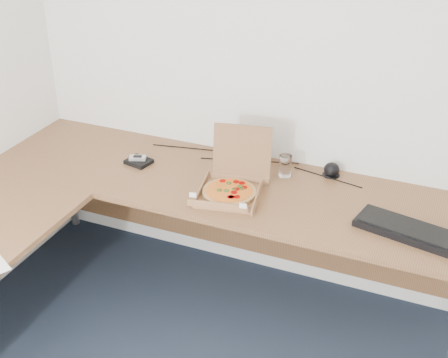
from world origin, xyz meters
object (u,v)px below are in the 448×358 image
at_px(desk, 125,216).
at_px(drinking_glass, 285,166).
at_px(wallet, 139,162).
at_px(keyboard, 412,232).
at_px(pizza_box, 231,188).

relative_size(desk, drinking_glass, 21.99).
bearing_deg(wallet, drinking_glass, 24.83).
relative_size(desk, keyboard, 5.14).
xyz_separation_m(desk, wallet, (-0.17, 0.44, 0.04)).
distance_m(keyboard, wallet, 1.44).
xyz_separation_m(desk, keyboard, (1.26, 0.31, 0.04)).
bearing_deg(drinking_glass, pizza_box, -123.11).
relative_size(pizza_box, drinking_glass, 2.97).
distance_m(desk, wallet, 0.47).
bearing_deg(keyboard, wallet, -173.01).
bearing_deg(drinking_glass, desk, -133.70).
height_order(desk, wallet, wallet).
bearing_deg(keyboard, drinking_glass, 168.11).
bearing_deg(desk, wallet, 111.57).
distance_m(pizza_box, keyboard, 0.86).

